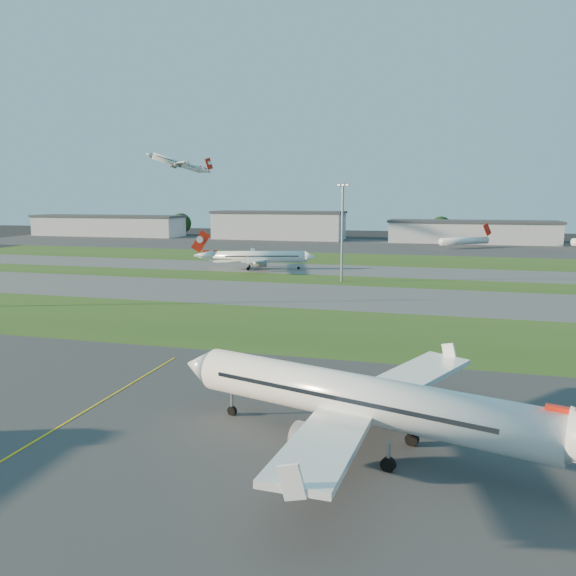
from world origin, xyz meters
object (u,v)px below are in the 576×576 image
(mini_jet_near, at_px, (465,241))
(light_mast_centre, at_px, (342,226))
(airliner_taxiing, at_px, (258,257))
(airliner_parked, at_px, (365,401))

(mini_jet_near, xyz_separation_m, light_mast_centre, (-35.52, -115.30, 11.53))
(airliner_taxiing, xyz_separation_m, mini_jet_near, (65.12, 96.49, -0.59))
(airliner_parked, relative_size, mini_jet_near, 1.71)
(airliner_parked, height_order, light_mast_centre, light_mast_centre)
(mini_jet_near, bearing_deg, light_mast_centre, -146.49)
(airliner_taxiing, xyz_separation_m, light_mast_centre, (29.61, -18.81, 10.94))
(airliner_parked, height_order, mini_jet_near, airliner_parked)
(airliner_taxiing, bearing_deg, mini_jet_near, -140.33)
(airliner_taxiing, relative_size, mini_jet_near, 1.48)
(mini_jet_near, distance_m, light_mast_centre, 121.19)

